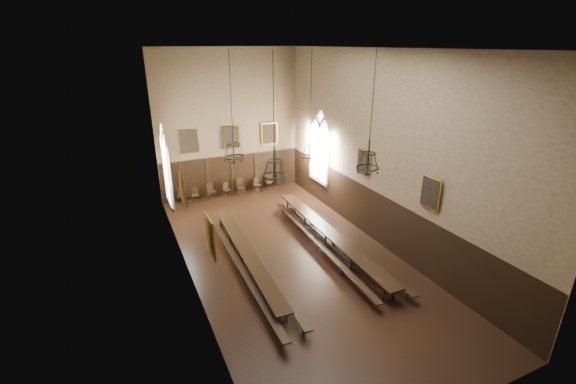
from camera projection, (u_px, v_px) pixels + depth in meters
floor at (291, 257)px, 17.68m from camera, size 9.00×18.00×0.02m
ceiling at (292, 48)px, 14.41m from camera, size 9.00×18.00×0.02m
wall_back at (229, 124)px, 23.68m from camera, size 9.00×0.02×9.00m
wall_front at (466, 272)px, 8.42m from camera, size 9.00×0.02×9.00m
wall_left at (182, 178)px, 14.29m from camera, size 0.02×18.00×9.00m
wall_right at (380, 151)px, 17.80m from camera, size 0.02×18.00×9.00m
wainscot_panelling at (291, 233)px, 17.23m from camera, size 9.00×18.00×2.50m
table_left at (247, 258)px, 16.92m from camera, size 1.04×9.22×0.72m
table_right at (329, 239)px, 18.44m from camera, size 0.97×10.20×0.79m
bench_left_outer at (239, 266)px, 16.43m from camera, size 0.45×10.36×0.47m
bench_left_inner at (260, 258)px, 17.02m from camera, size 0.84×10.38×0.47m
bench_right_inner at (318, 245)px, 18.14m from camera, size 0.69×10.01×0.45m
bench_right_outer at (340, 242)px, 18.41m from camera, size 0.67×10.01×0.45m
chair_0 at (181, 199)px, 23.51m from camera, size 0.51×0.51×0.99m
chair_1 at (196, 197)px, 23.78m from camera, size 0.44×0.44×0.86m
chair_2 at (212, 194)px, 24.26m from camera, size 0.53×0.53×1.00m
chair_3 at (227, 192)px, 24.57m from camera, size 0.51×0.51×0.92m
chair_4 at (241, 189)px, 25.00m from camera, size 0.46×0.46×1.04m
chair_5 at (258, 187)px, 25.37m from camera, size 0.51×0.51×0.95m
chair_6 at (270, 185)px, 25.75m from camera, size 0.47×0.47×1.01m
chandelier_back_left at (234, 150)px, 16.92m from camera, size 0.92×0.92×4.69m
chandelier_back_right at (310, 149)px, 19.21m from camera, size 0.83×0.83×5.30m
chandelier_front_left at (274, 168)px, 13.17m from camera, size 0.83×0.83×4.23m
chandelier_front_right at (368, 160)px, 14.39m from camera, size 0.87×0.87×4.36m
portrait_back_0 at (188, 142)px, 22.85m from camera, size 1.10×0.12×1.40m
portrait_back_1 at (231, 137)px, 23.86m from camera, size 1.10×0.12×1.40m
portrait_back_2 at (270, 134)px, 24.87m from camera, size 1.10×0.12×1.40m
portrait_left_0 at (183, 189)px, 15.48m from camera, size 0.12×1.00×1.30m
portrait_left_1 at (210, 237)px, 11.67m from camera, size 0.12×1.00×1.30m
portrait_right_0 at (363, 162)px, 18.89m from camera, size 0.12×1.00×1.30m
portrait_right_1 at (430, 193)px, 15.08m from camera, size 0.12×1.00×1.30m
window_right at (320, 147)px, 22.83m from camera, size 0.20×2.20×4.60m
window_left at (166, 166)px, 19.38m from camera, size 0.20×2.20×4.60m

